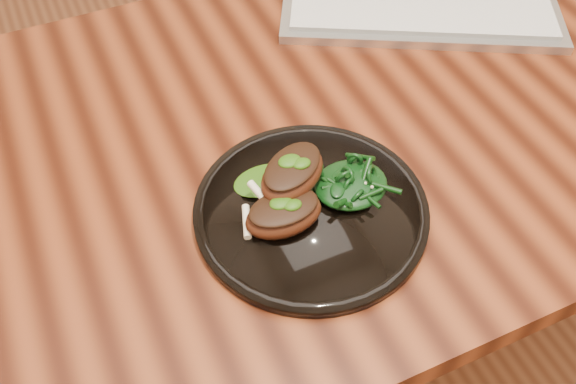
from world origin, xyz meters
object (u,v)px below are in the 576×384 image
Objects in this scene: plate at (311,211)px; greens_heap at (351,181)px; desk at (329,152)px; lamb_chop_front at (283,213)px; keyboard at (421,18)px.

plate is 0.06m from greens_heap.
greens_heap is (-0.05, -0.15, 0.12)m from desk.
greens_heap reaches higher than desk.
lamb_chop_front reaches higher than desk.
lamb_chop_front is at bearing -132.31° from desk.
lamb_chop_front reaches higher than greens_heap.
greens_heap reaches higher than keyboard.
lamb_chop_front is 0.50m from keyboard.
lamb_chop_front is at bearing -171.19° from greens_heap.
lamb_chop_front is at bearing -166.41° from plate.
lamb_chop_front is at bearing -142.02° from keyboard.
plate reaches higher than desk.
greens_heap is 0.20× the size of keyboard.
greens_heap reaches higher than plate.
greens_heap is at bearing 8.81° from lamb_chop_front.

